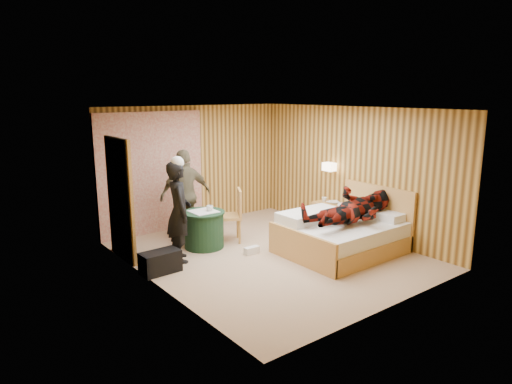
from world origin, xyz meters
TOP-DOWN VIEW (x-y plane):
  - floor at (0.00, 0.00)m, footprint 4.20×5.00m
  - ceiling at (0.00, 0.00)m, footprint 4.20×5.00m
  - wall_back at (0.00, 2.50)m, footprint 4.20×0.02m
  - wall_left at (-2.10, 0.00)m, footprint 0.02×5.00m
  - wall_right at (2.10, 0.00)m, footprint 0.02×5.00m
  - curtain at (-1.00, 2.43)m, footprint 2.20×0.08m
  - doorway at (-2.06, 1.40)m, footprint 0.06×0.90m
  - wall_lamp at (1.92, 0.45)m, footprint 0.26×0.24m
  - bed at (1.12, -0.64)m, footprint 2.00×1.57m
  - nightstand at (1.88, 0.39)m, footprint 0.44×0.59m
  - round_table at (-0.68, 1.03)m, footprint 0.76×0.76m
  - chair_far at (-0.68, 1.64)m, footprint 0.42×0.42m
  - chair_near at (-0.06, 0.98)m, footprint 0.62×0.62m
  - duffel_bag at (-1.85, 0.41)m, footprint 0.62×0.35m
  - sneaker_left at (-0.52, 0.90)m, footprint 0.28×0.18m
  - sneaker_right at (-0.20, 0.22)m, footprint 0.28×0.12m
  - woman_standing at (-1.34, 0.71)m, footprint 0.58×0.71m
  - man_at_table at (-0.68, 1.67)m, footprint 1.04×0.50m
  - man_on_bed at (1.15, -0.87)m, footprint 0.86×0.67m
  - book_lower at (1.88, 0.34)m, footprint 0.20×0.25m
  - book_upper at (1.88, 0.34)m, footprint 0.26×0.28m
  - cup_nightstand at (1.88, 0.52)m, footprint 0.12×0.12m
  - cup_table at (-0.58, 0.98)m, footprint 0.16×0.16m

SIDE VIEW (x-z plane):
  - floor at x=0.00m, z-range -0.01..0.01m
  - sneaker_left at x=-0.52m, z-range 0.00..0.11m
  - sneaker_right at x=-0.20m, z-range 0.00..0.12m
  - duffel_bag at x=-1.85m, z-range 0.00..0.35m
  - nightstand at x=1.88m, z-range 0.01..0.58m
  - bed at x=1.12m, z-range -0.23..0.85m
  - round_table at x=-0.68m, z-range 0.00..0.68m
  - chair_far at x=-0.68m, z-range 0.07..1.00m
  - chair_near at x=-0.06m, z-range 0.08..1.08m
  - book_lower at x=1.88m, z-range 0.57..0.59m
  - book_upper at x=1.88m, z-range 0.60..0.61m
  - cup_nightstand at x=1.88m, z-range 0.57..0.67m
  - cup_table at x=-0.58m, z-range 0.68..0.77m
  - woman_standing at x=-1.34m, z-range 0.00..1.68m
  - man_at_table at x=-0.68m, z-range 0.00..1.72m
  - man_on_bed at x=1.15m, z-range 0.08..1.85m
  - doorway at x=-2.06m, z-range 0.00..2.05m
  - curtain at x=-1.00m, z-range 0.00..2.40m
  - wall_back at x=0.00m, z-range 0.00..2.50m
  - wall_left at x=-2.10m, z-range 0.00..2.50m
  - wall_right at x=2.10m, z-range 0.00..2.50m
  - wall_lamp at x=1.92m, z-range 1.22..1.38m
  - ceiling at x=0.00m, z-range 2.50..2.50m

